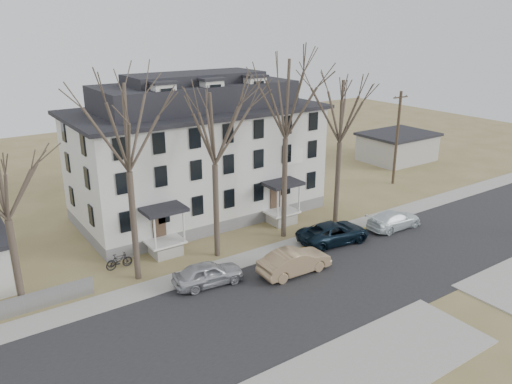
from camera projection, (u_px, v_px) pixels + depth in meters
ground at (366, 293)px, 30.99m from camera, size 120.00×120.00×0.00m
main_road at (344, 280)px, 32.55m from camera, size 120.00×10.00×0.04m
far_sidewalk at (287, 247)px, 37.23m from camera, size 120.00×2.00×0.08m
yellow_curb at (345, 236)px, 39.20m from camera, size 14.00×0.25×0.06m
boarding_house at (198, 153)px, 42.17m from camera, size 20.80×12.36×12.05m
distant_building at (397, 147)px, 59.95m from camera, size 8.50×6.50×3.35m
tree_far_left at (125, 122)px, 29.38m from camera, size 8.40×8.40×13.72m
tree_mid_left at (214, 123)px, 32.83m from camera, size 7.80×7.80×12.74m
tree_center at (286, 94)px, 35.56m from camera, size 9.00×9.00×14.70m
tree_mid_right at (342, 107)px, 38.98m from camera, size 7.80×7.80×12.74m
tree_bungalow at (1, 178)px, 26.37m from camera, size 6.60×6.60×10.78m
utility_pole_far at (397, 137)px, 50.21m from camera, size 2.00×0.28×9.50m
car_silver at (208, 274)px, 31.66m from camera, size 4.71×2.35×1.54m
car_tan at (295, 262)px, 33.11m from camera, size 5.12×1.90×1.67m
car_navy at (334, 233)px, 37.73m from camera, size 5.94×3.29×1.57m
car_white at (394, 220)px, 40.35m from camera, size 5.02×2.18×1.44m
bicycle_left at (119, 261)px, 34.17m from camera, size 1.73×0.87×0.87m
bicycle_right at (119, 261)px, 33.79m from camera, size 1.86×0.54×1.11m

